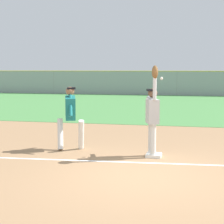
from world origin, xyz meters
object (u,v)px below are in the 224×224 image
at_px(runner, 70,113).
at_px(parked_car_white, 103,84).
at_px(fielder, 153,113).
at_px(parked_car_black, 161,85).
at_px(first_base, 154,155).
at_px(parked_car_silver, 208,85).
at_px(baseball, 162,78).
at_px(parked_car_green, 59,84).

xyz_separation_m(runner, parked_car_white, (-5.05, 25.26, -0.32)).
height_order(fielder, parked_car_black, fielder).
xyz_separation_m(runner, parked_car_black, (0.59, 25.06, -0.32)).
distance_m(first_base, parked_car_silver, 25.54).
bearing_deg(parked_car_black, baseball, -91.95).
height_order(fielder, parked_car_green, fielder).
height_order(first_base, parked_car_black, parked_car_black).
distance_m(parked_car_green, parked_car_white, 4.30).
bearing_deg(baseball, runner, 179.13).
bearing_deg(parked_car_white, baseball, -68.60).
distance_m(parked_car_green, parked_car_silver, 14.24).
distance_m(first_base, parked_car_green, 27.68).
relative_size(fielder, baseball, 30.81).
relative_size(baseball, parked_car_green, 0.02).
distance_m(fielder, parked_car_white, 26.66).
bearing_deg(parked_car_green, parked_car_white, 3.15).
distance_m(parked_car_black, parked_car_silver, 4.32).
bearing_deg(fielder, runner, -27.25).
height_order(first_base, baseball, baseball).
bearing_deg(parked_car_black, runner, -97.51).
height_order(first_base, parked_car_silver, parked_car_silver).
distance_m(baseball, parked_car_black, 25.20).
bearing_deg(parked_car_silver, baseball, -98.91).
xyz_separation_m(first_base, fielder, (-0.04, -0.01, 1.08)).
bearing_deg(baseball, parked_car_white, 106.49).
distance_m(first_base, fielder, 1.08).
height_order(runner, parked_car_green, runner).
relative_size(first_base, parked_car_white, 0.08).
relative_size(fielder, parked_car_green, 0.51).
relative_size(parked_car_green, parked_car_black, 0.99).
bearing_deg(parked_car_green, baseball, -68.26).
height_order(runner, baseball, baseball).
xyz_separation_m(parked_car_black, parked_car_silver, (4.32, -0.03, 0.00)).
relative_size(parked_car_black, parked_car_silver, 1.02).
height_order(fielder, runner, fielder).
xyz_separation_m(baseball, parked_car_silver, (2.48, 25.07, -1.28)).
bearing_deg(fielder, parked_car_green, -83.11).
distance_m(first_base, baseball, 1.95).
bearing_deg(parked_car_green, parked_car_silver, -2.49).
xyz_separation_m(parked_car_white, parked_car_black, (5.64, -0.19, 0.00)).
bearing_deg(parked_car_green, runner, -73.01).
distance_m(baseball, parked_car_green, 27.46).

